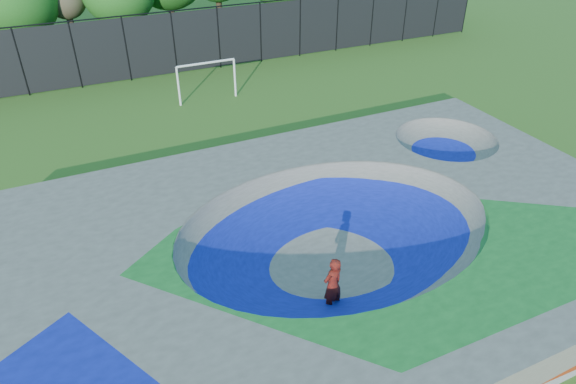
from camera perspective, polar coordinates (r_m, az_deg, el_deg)
name	(u,v)px	position (r m, az deg, el deg)	size (l,w,h in m)	color
ground	(335,258)	(18.02, 5.23, -7.29)	(120.00, 120.00, 0.00)	#325C19
skate_deck	(336,241)	(17.56, 5.35, -5.40)	(22.00, 14.00, 1.50)	gray
skater	(333,285)	(15.55, 4.98, -10.23)	(0.70, 0.46, 1.93)	#B21C0E
skateboard	(331,308)	(16.19, 4.82, -12.68)	(0.78, 0.22, 0.05)	black
soccer_goal	(207,74)	(30.22, -9.03, 12.82)	(3.47, 0.12, 2.29)	white
fence	(174,42)	(34.93, -12.56, 15.97)	(48.09, 0.09, 4.04)	black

